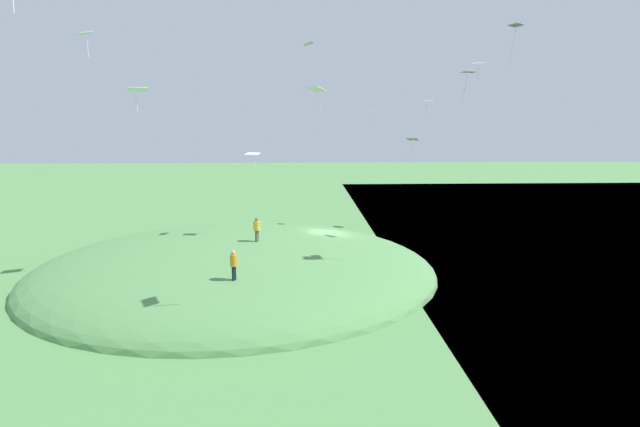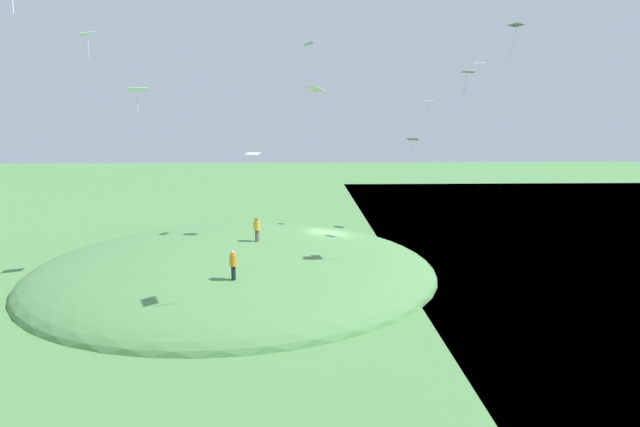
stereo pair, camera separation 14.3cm
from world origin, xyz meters
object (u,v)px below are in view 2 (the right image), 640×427
Objects in this scene: person_watching_kites at (233,261)px; kite_5 at (253,155)px; kite_2 at (468,74)px; kite_8 at (85,34)px; kite_3 at (515,28)px; kite_10 at (138,90)px; person_walking_path at (257,227)px; kite_0 at (428,103)px; kite_6 at (413,140)px; kite_4 at (374,112)px; kite_11 at (309,45)px; kite_9 at (479,64)px; kite_7 at (316,92)px; mooring_post at (392,259)px.

kite_5 is (-0.24, -8.35, 4.86)m from person_watching_kites.
kite_8 is (22.16, -5.33, 2.81)m from kite_2.
kite_3 is 21.70m from kite_10.
kite_0 reaches higher than person_walking_path.
person_walking_path is 0.74× the size of kite_3.
kite_2 is 1.20× the size of kite_6.
kite_4 is (-9.00, -12.80, 7.73)m from person_watching_kites.
kite_2 is at bearing 143.16° from kite_11.
kite_10 is (6.95, -0.04, 8.52)m from person_walking_path.
kite_5 is at bearing -139.92° from person_walking_path.
kite_2 is 17.48m from kite_9.
kite_0 is 1.31× the size of kite_10.
person_watching_kites is at bearing 49.24° from kite_0.
kite_7 reaches higher than kite_4.
kite_0 is 12.87m from kite_11.
kite_9 reaches higher than kite_2.
kite_11 is (-3.44, -2.34, 11.53)m from person_walking_path.
person_walking_path is 10.99m from kite_10.
kite_6 is 0.92× the size of kite_9.
person_watching_kites is at bearing 10.97° from kite_2.
kite_4 is at bearing -140.15° from kite_11.
person_watching_kites is 1.17× the size of kite_6.
kite_6 is at bearing -178.66° from kite_8.
kite_11 reaches higher than kite_7.
kite_5 reaches higher than mooring_post.
kite_6 is 0.81× the size of kite_11.
person_walking_path reaches higher than person_watching_kites.
kite_8 is at bearing 19.58° from kite_0.
kite_4 is 1.28× the size of kite_9.
kite_5 is (14.54, -5.93, -6.94)m from kite_3.
kite_2 reaches higher than kite_6.
kite_2 is 13.07m from mooring_post.
kite_0 is at bearing -150.30° from kite_5.
kite_5 is (13.70, 7.81, -3.70)m from kite_0.
kite_4 is (3.40, -10.40, -1.77)m from kite_2.
kite_7 is at bearing 58.22° from kite_6.
person_watching_kites is at bearing 65.03° from kite_11.
kite_5 is at bearing 4.66° from kite_11.
kite_5 is at bearing -163.17° from kite_10.
kite_4 is 16.24m from kite_7.
person_watching_kites is at bearing 44.40° from kite_9.
kite_10 is at bearing -10.55° from kite_3.
kite_0 is 22.54m from kite_10.
kite_0 reaches higher than mooring_post.
kite_10 reaches higher than kite_0.
kite_10 is at bearing -60.01° from person_walking_path.
kite_9 reaches higher than person_walking_path.
kite_11 reaches higher than kite_10.
kite_0 is 1.21× the size of kite_2.
kite_10 is (20.29, 9.81, 0.33)m from kite_0.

